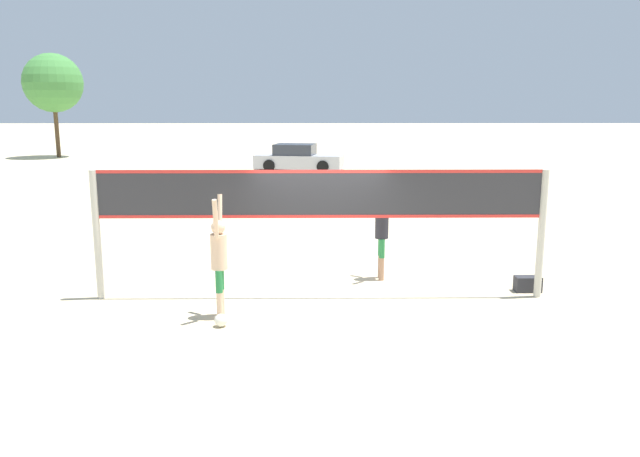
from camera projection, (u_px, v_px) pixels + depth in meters
ground_plane at (320, 297)px, 11.95m from camera, size 200.00×200.00×0.00m
volleyball_net at (320, 208)px, 11.60m from camera, size 8.49×0.14×2.45m
player_spiker at (219, 255)px, 10.64m from camera, size 0.28×0.70×2.12m
player_blocker at (382, 226)px, 12.98m from camera, size 0.28×0.71×2.17m
volleyball at (221, 320)px, 10.37m from camera, size 0.22×0.22×0.22m
gear_bag at (528, 284)px, 12.30m from camera, size 0.51×0.26×0.30m
parked_car_near at (298, 159)px, 34.09m from camera, size 4.99×2.67×1.44m
tree_left_cluster at (53, 83)px, 41.35m from camera, size 3.87×3.87×6.86m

